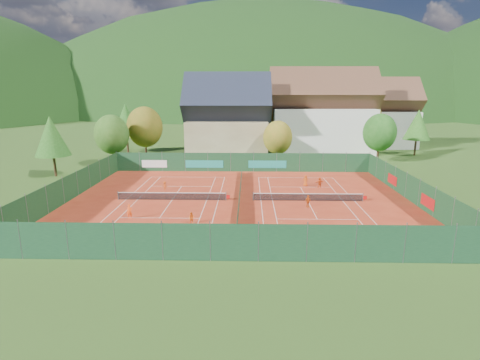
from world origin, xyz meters
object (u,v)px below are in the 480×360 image
player_left_mid (192,218)px  player_right_far_b (320,182)px  hotel_block_b (377,117)px  player_right_far_a (306,181)px  chalet (228,122)px  ball_hopper (376,229)px  hotel_block_a (322,116)px  player_left_far (165,186)px  player_right_near (308,201)px  player_left_near (129,212)px

player_left_mid → player_right_far_b: (14.99, 14.29, 0.09)m
hotel_block_b → player_right_far_a: 43.16m
chalet → player_right_far_a: size_ratio=10.45×
ball_hopper → player_left_mid: 17.20m
hotel_block_a → player_right_far_b: hotel_block_a is taller
chalet → hotel_block_a: (19.00, 6.00, 0.76)m
player_right_far_b → player_right_far_a: bearing=-43.4°
hotel_block_a → player_left_mid: 48.98m
hotel_block_a → player_left_far: hotel_block_a is taller
hotel_block_b → ball_hopper: 57.39m
player_right_near → player_left_mid: bearing=175.6°
ball_hopper → player_left_near: bearing=171.2°
chalet → player_right_far_a: (11.73, -23.10, -5.85)m
player_right_near → chalet: bearing=78.9°
chalet → hotel_block_a: hotel_block_a is taller
player_right_far_b → hotel_block_b: bearing=-142.8°
hotel_block_b → hotel_block_a: bearing=-150.3°
hotel_block_b → player_left_far: (-39.82, -39.57, -6.03)m
player_left_mid → chalet: bearing=99.7°
chalet → player_left_far: bearing=-104.9°
ball_hopper → hotel_block_a: bearing=85.8°
ball_hopper → player_right_near: (-4.94, 7.99, 0.13)m
ball_hopper → player_right_far_b: size_ratio=0.59×
hotel_block_a → player_right_near: 39.82m
player_right_far_b → player_left_near: bearing=5.8°
player_right_far_a → player_left_mid: bearing=56.2°
player_right_far_a → player_right_far_b: bearing=169.8°
player_left_mid → ball_hopper: bearing=4.0°
player_left_far → player_right_far_a: size_ratio=0.76×
chalet → player_right_far_b: size_ratio=11.91×
player_left_far → player_right_near: 18.72m
ball_hopper → player_right_near: bearing=121.7°
hotel_block_a → player_right_far_a: hotel_block_a is taller
chalet → ball_hopper: size_ratio=20.25×
player_left_near → player_right_far_a: (19.66, 13.59, 0.01)m
chalet → player_left_near: bearing=-102.2°
player_left_mid → player_right_far_a: 19.89m
chalet → hotel_block_b: chalet is taller
hotel_block_a → player_left_far: 41.34m
chalet → ball_hopper: (15.57, -40.34, -6.07)m
player_left_near → player_right_near: bearing=14.2°
hotel_block_b → player_right_far_b: (-19.48, -37.68, -5.94)m
player_left_near → player_left_mid: bearing=-10.2°
player_left_near → player_right_far_b: size_ratio=1.13×
player_left_near → player_right_near: (18.56, 4.34, -0.09)m
chalet → hotel_block_b: size_ratio=0.94×
player_left_near → player_left_mid: player_left_near is taller
ball_hopper → player_right_far_a: player_right_far_a is taller
player_right_far_b → player_right_near: bearing=46.1°
ball_hopper → player_right_far_b: 16.78m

